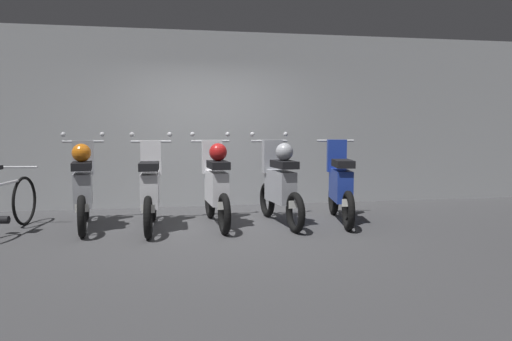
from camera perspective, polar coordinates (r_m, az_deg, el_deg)
ground_plane at (r=6.25m, az=-4.60°, el=-7.22°), size 80.00×80.00×0.00m
back_wall at (r=8.19m, az=-6.08°, el=6.18°), size 16.00×0.30×2.98m
motorbike_slot_0 at (r=6.66m, az=-20.38°, el=-1.81°), size 0.58×1.68×1.29m
motorbike_slot_1 at (r=6.38m, az=-12.79°, el=-2.27°), size 0.59×1.68×1.29m
motorbike_slot_2 at (r=6.46m, az=-4.91°, el=-1.72°), size 0.59×1.68×1.29m
motorbike_slot_3 at (r=6.53m, az=2.89°, el=-1.63°), size 0.59×1.68×1.29m
motorbike_slot_4 at (r=6.80m, az=10.23°, el=-1.80°), size 0.56×1.67×1.18m
bicycle at (r=6.74m, az=-28.33°, el=-3.79°), size 0.50×1.72×0.89m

